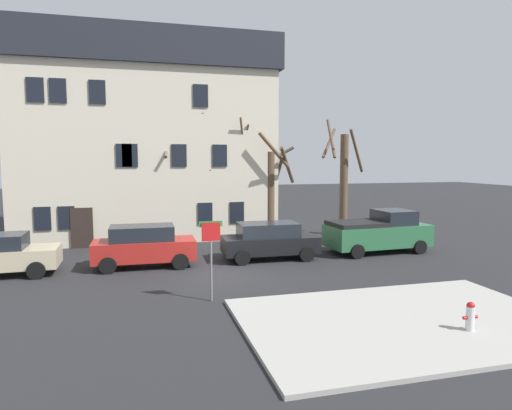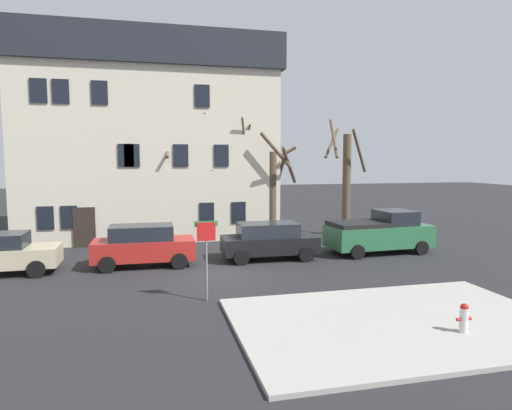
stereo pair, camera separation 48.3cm
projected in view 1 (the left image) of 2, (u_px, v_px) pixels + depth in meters
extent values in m
plane|color=#262628|center=(223.00, 274.00, 17.92)|extent=(120.00, 120.00, 0.00)
cube|color=#A8A59E|center=(404.00, 321.00, 12.56)|extent=(9.12, 6.05, 0.12)
cube|color=beige|center=(148.00, 156.00, 27.45)|extent=(14.32, 7.82, 9.60)
cube|color=#23262D|center=(146.00, 59.00, 26.86)|extent=(14.82, 8.32, 2.00)
cube|color=#2D231E|center=(82.00, 228.00, 23.13)|extent=(1.10, 0.12, 2.10)
cube|color=black|center=(42.00, 219.00, 22.61)|extent=(0.80, 0.08, 1.20)
cube|color=black|center=(66.00, 218.00, 22.89)|extent=(0.80, 0.08, 1.20)
cube|color=black|center=(205.00, 214.00, 24.72)|extent=(0.80, 0.08, 1.20)
cube|color=black|center=(237.00, 213.00, 25.18)|extent=(0.80, 0.08, 1.20)
cube|color=black|center=(124.00, 155.00, 23.32)|extent=(0.80, 0.08, 1.20)
cube|color=black|center=(130.00, 155.00, 23.39)|extent=(0.80, 0.08, 1.20)
cube|color=black|center=(179.00, 155.00, 24.05)|extent=(0.80, 0.08, 1.20)
cube|color=black|center=(220.00, 155.00, 24.61)|extent=(0.80, 0.08, 1.20)
cube|color=black|center=(35.00, 90.00, 21.94)|extent=(0.80, 0.08, 1.20)
cube|color=black|center=(58.00, 91.00, 22.20)|extent=(0.80, 0.08, 1.20)
cube|color=black|center=(97.00, 92.00, 22.68)|extent=(0.80, 0.08, 1.20)
cube|color=black|center=(201.00, 96.00, 24.03)|extent=(0.80, 0.08, 1.20)
cylinder|color=brown|center=(190.00, 173.00, 24.97)|extent=(0.49, 0.49, 7.63)
cylinder|color=brown|center=(189.00, 133.00, 25.37)|extent=(1.44, 0.31, 2.03)
cylinder|color=brown|center=(201.00, 131.00, 24.91)|extent=(0.24, 1.40, 2.02)
cylinder|color=brown|center=(167.00, 145.00, 24.63)|extent=(0.48, 2.62, 1.47)
cylinder|color=brown|center=(202.00, 148.00, 25.25)|extent=(0.72, 1.59, 1.56)
cylinder|color=brown|center=(229.00, 181.00, 25.53)|extent=(0.34, 0.34, 6.70)
cylinder|color=brown|center=(243.00, 141.00, 25.19)|extent=(0.77, 1.62, 2.59)
cylinder|color=brown|center=(243.00, 148.00, 25.66)|extent=(0.36, 1.79, 2.69)
cylinder|color=brown|center=(228.00, 157.00, 26.48)|extent=(2.28, 0.39, 1.72)
cylinder|color=brown|center=(213.00, 160.00, 25.48)|extent=(0.75, 1.87, 1.24)
cylinder|color=brown|center=(270.00, 195.00, 25.82)|extent=(0.56, 0.56, 5.03)
cylinder|color=brown|center=(278.00, 172.00, 25.88)|extent=(0.35, 1.20, 1.68)
cylinder|color=brown|center=(271.00, 159.00, 26.92)|extent=(2.64, 1.11, 1.62)
cylinder|color=brown|center=(287.00, 165.00, 25.26)|extent=(1.47, 1.86, 2.09)
cylinder|color=brown|center=(274.00, 150.00, 24.73)|extent=(1.86, 0.25, 2.04)
cylinder|color=brown|center=(344.00, 185.00, 26.90)|extent=(0.49, 0.49, 6.07)
cylinder|color=brown|center=(331.00, 138.00, 26.52)|extent=(0.44, 1.80, 2.38)
cylinder|color=brown|center=(356.00, 151.00, 26.20)|extent=(1.48, 1.15, 2.52)
cylinder|color=brown|center=(329.00, 143.00, 27.11)|extent=(1.56, 1.60, 1.87)
cylinder|color=black|center=(45.00, 260.00, 18.86)|extent=(0.68, 0.23, 0.68)
cylinder|color=black|center=(36.00, 270.00, 17.15)|extent=(0.68, 0.23, 0.68)
cube|color=#AD231E|center=(145.00, 250.00, 19.06)|extent=(4.28, 1.77, 0.85)
cube|color=#1E232B|center=(142.00, 233.00, 18.97)|extent=(2.66, 1.54, 0.62)
cylinder|color=black|center=(177.00, 253.00, 20.28)|extent=(0.68, 0.23, 0.68)
cylinder|color=black|center=(181.00, 262.00, 18.63)|extent=(0.68, 0.23, 0.68)
cylinder|color=black|center=(111.00, 257.00, 19.58)|extent=(0.68, 0.23, 0.68)
cylinder|color=black|center=(108.00, 266.00, 17.93)|extent=(0.68, 0.23, 0.68)
cube|color=black|center=(270.00, 244.00, 20.57)|extent=(4.39, 1.92, 0.75)
cube|color=#1E232B|center=(268.00, 230.00, 20.48)|extent=(2.73, 1.66, 0.62)
cylinder|color=black|center=(294.00, 247.00, 21.83)|extent=(0.68, 0.24, 0.68)
cylinder|color=black|center=(307.00, 254.00, 20.07)|extent=(0.68, 0.24, 0.68)
cylinder|color=black|center=(235.00, 249.00, 21.14)|extent=(0.68, 0.24, 0.68)
cylinder|color=black|center=(242.00, 258.00, 19.38)|extent=(0.68, 0.24, 0.68)
cube|color=#2D6B42|center=(377.00, 235.00, 22.12)|extent=(5.16, 2.33, 1.05)
cube|color=#1E232B|center=(394.00, 217.00, 22.30)|extent=(1.71, 1.92, 0.70)
cube|color=black|center=(358.00, 224.00, 21.72)|extent=(2.72, 2.13, 0.20)
cylinder|color=black|center=(394.00, 240.00, 23.68)|extent=(0.69, 0.25, 0.68)
cylinder|color=black|center=(420.00, 247.00, 21.69)|extent=(0.69, 0.25, 0.68)
cylinder|color=black|center=(336.00, 243.00, 22.65)|extent=(0.69, 0.25, 0.68)
cylinder|color=black|center=(357.00, 252.00, 20.66)|extent=(0.69, 0.25, 0.68)
cylinder|color=silver|center=(470.00, 319.00, 11.68)|extent=(0.22, 0.22, 0.64)
sphere|color=red|center=(471.00, 306.00, 11.65)|extent=(0.21, 0.21, 0.21)
cylinder|color=red|center=(465.00, 318.00, 11.64)|extent=(0.10, 0.09, 0.09)
cylinder|color=red|center=(475.00, 317.00, 11.72)|extent=(0.10, 0.09, 0.09)
cylinder|color=slate|center=(211.00, 262.00, 14.40)|extent=(0.07, 0.07, 2.58)
cube|color=red|center=(211.00, 232.00, 14.28)|extent=(0.60, 0.03, 0.60)
cube|color=#1E8C38|center=(211.00, 224.00, 14.29)|extent=(0.76, 0.02, 0.18)
torus|color=black|center=(135.00, 241.00, 23.23)|extent=(0.70, 0.24, 0.71)
torus|color=black|center=(115.00, 241.00, 23.24)|extent=(0.70, 0.24, 0.71)
cylinder|color=black|center=(125.00, 237.00, 23.21)|extent=(0.97, 0.31, 0.19)
cylinder|color=black|center=(121.00, 232.00, 23.19)|extent=(0.10, 0.06, 0.45)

